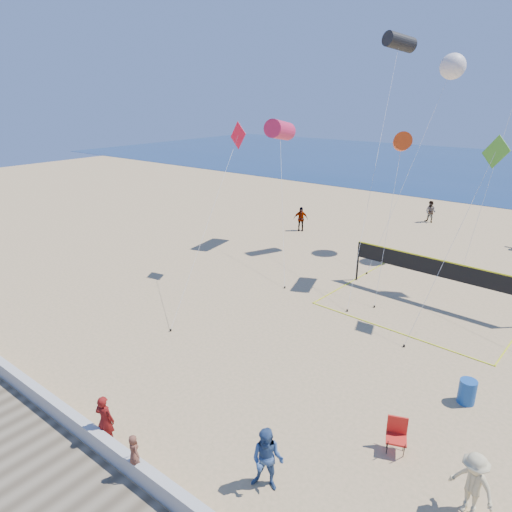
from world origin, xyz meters
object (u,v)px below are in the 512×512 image
Objects in this scene: trash_barrel at (467,392)px; volleyball_net at (433,272)px; woman at (105,420)px; camp_chair at (397,433)px.

volleyball_net reaches higher than trash_barrel.
woman is 8.46m from camp_chair.
camp_chair is at bearing -163.16° from woman.
camp_chair is (6.82, 4.99, -0.21)m from woman.
volleyball_net is at bearing 81.88° from camp_chair.
camp_chair is 11.24m from volleyball_net.
trash_barrel is (1.02, 3.56, -0.18)m from camp_chair.
woman is 0.18× the size of volleyball_net.
woman reaches higher than camp_chair.
volleyball_net is (-3.64, 7.34, 1.11)m from trash_barrel.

